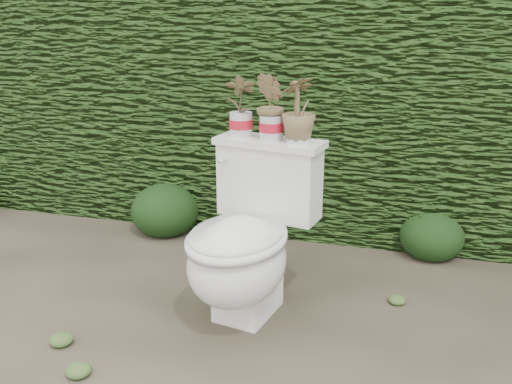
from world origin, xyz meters
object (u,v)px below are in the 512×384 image
(potted_plant_center, at_px, (271,108))
(potted_plant_left, at_px, (241,107))
(potted_plant_right, at_px, (298,112))
(toilet, at_px, (246,243))

(potted_plant_center, bearing_deg, potted_plant_left, -134.42)
(potted_plant_right, bearing_deg, potted_plant_left, -63.40)
(potted_plant_left, distance_m, potted_plant_center, 0.15)
(toilet, xyz_separation_m, potted_plant_left, (-0.10, 0.26, 0.56))
(toilet, relative_size, potted_plant_center, 2.72)
(potted_plant_center, bearing_deg, toilet, -46.22)
(potted_plant_left, relative_size, potted_plant_right, 0.99)
(potted_plant_center, relative_size, potted_plant_right, 1.04)
(potted_plant_left, height_order, potted_plant_center, potted_plant_center)
(toilet, distance_m, potted_plant_right, 0.62)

